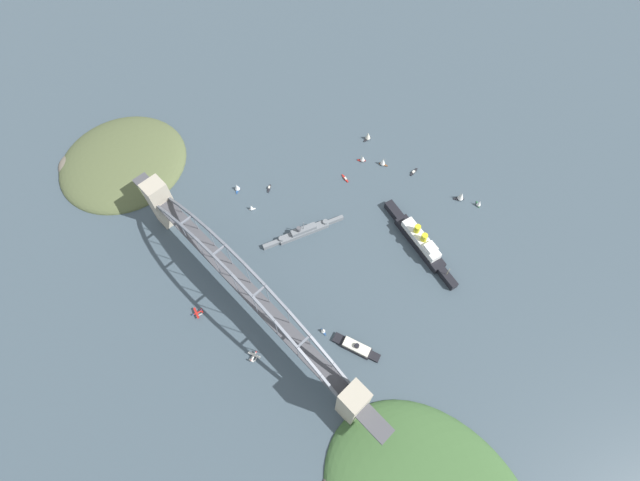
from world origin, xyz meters
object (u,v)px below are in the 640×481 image
(harbor_arch_bridge, at_px, (246,290))
(small_boat_3, at_px, (363,158))
(small_boat_7, at_px, (461,196))
(small_boat_8, at_px, (383,162))
(small_boat_1, at_px, (414,172))
(ocean_liner, at_px, (420,241))
(harbor_ferry_steamer, at_px, (356,347))
(small_boat_5, at_px, (368,136))
(seaplane_taxiing_near_bridge, at_px, (198,313))
(seaplane_second_in_formation, at_px, (254,356))
(small_boat_9, at_px, (345,178))
(naval_cruiser, at_px, (303,232))
(small_boat_4, at_px, (237,187))
(small_boat_2, at_px, (479,203))
(small_boat_0, at_px, (269,188))
(small_boat_10, at_px, (323,330))
(small_boat_6, at_px, (251,207))

(harbor_arch_bridge, xyz_separation_m, small_boat_3, (-38.83, 174.84, -26.14))
(small_boat_7, distance_m, small_boat_8, 80.68)
(small_boat_1, distance_m, small_boat_8, 31.23)
(ocean_liner, height_order, small_boat_3, ocean_liner)
(harbor_ferry_steamer, distance_m, small_boat_5, 215.36)
(seaplane_taxiing_near_bridge, xyz_separation_m, small_boat_8, (1.22, 222.29, 2.53))
(harbor_ferry_steamer, height_order, small_boat_7, small_boat_7)
(seaplane_second_in_formation, height_order, small_boat_7, small_boat_7)
(small_boat_9, bearing_deg, harbor_arch_bridge, -76.54)
(small_boat_7, bearing_deg, small_boat_9, -146.45)
(naval_cruiser, xyz_separation_m, small_boat_7, (74.70, 130.74, 1.49))
(harbor_arch_bridge, xyz_separation_m, small_boat_4, (-97.34, 64.73, -25.99))
(seaplane_taxiing_near_bridge, xyz_separation_m, small_boat_3, (-15.83, 211.40, 1.45))
(small_boat_7, bearing_deg, ocean_liner, -86.09)
(ocean_liner, distance_m, small_boat_9, 95.83)
(small_boat_1, xyz_separation_m, small_boat_2, (66.45, 13.75, 3.02))
(naval_cruiser, height_order, small_boat_4, naval_cruiser)
(naval_cruiser, height_order, small_boat_1, naval_cruiser)
(small_boat_0, relative_size, small_boat_1, 0.72)
(seaplane_taxiing_near_bridge, bearing_deg, small_boat_9, 93.79)
(seaplane_second_in_formation, xyz_separation_m, small_boat_10, (22.55, 52.71, 0.38))
(harbor_ferry_steamer, height_order, small_boat_10, harbor_ferry_steamer)
(harbor_arch_bridge, relative_size, small_boat_10, 45.86)
(ocean_liner, relative_size, small_boat_5, 9.96)
(small_boat_7, distance_m, small_boat_9, 109.38)
(ocean_liner, height_order, small_boat_0, ocean_liner)
(small_boat_3, relative_size, small_boat_6, 1.07)
(harbor_ferry_steamer, bearing_deg, ocean_liner, 103.44)
(small_boat_1, relative_size, small_boat_3, 1.49)
(seaplane_taxiing_near_bridge, bearing_deg, harbor_ferry_steamer, 33.57)
(small_boat_5, relative_size, small_boat_6, 1.39)
(naval_cruiser, relative_size, seaplane_taxiing_near_bridge, 7.20)
(small_boat_2, height_order, small_boat_4, small_boat_2)
(small_boat_1, height_order, small_boat_6, small_boat_6)
(small_boat_0, bearing_deg, small_boat_1, 53.88)
(seaplane_second_in_formation, height_order, small_boat_6, small_boat_6)
(seaplane_second_in_formation, bearing_deg, small_boat_7, 85.10)
(seaplane_taxiing_near_bridge, distance_m, small_boat_8, 222.31)
(small_boat_8, distance_m, small_boat_9, 41.20)
(ocean_liner, height_order, small_boat_2, ocean_liner)
(small_boat_0, distance_m, small_boat_6, 27.82)
(naval_cruiser, distance_m, harbor_ferry_steamer, 112.35)
(small_boat_3, bearing_deg, small_boat_4, -117.99)
(small_boat_6, bearing_deg, small_boat_4, 169.70)
(seaplane_second_in_formation, distance_m, small_boat_4, 161.39)
(seaplane_taxiing_near_bridge, height_order, small_boat_7, small_boat_7)
(harbor_ferry_steamer, relative_size, small_boat_4, 5.00)
(small_boat_6, relative_size, small_boat_7, 0.67)
(small_boat_2, bearing_deg, small_boat_5, -173.32)
(small_boat_1, bearing_deg, small_boat_10, -73.10)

